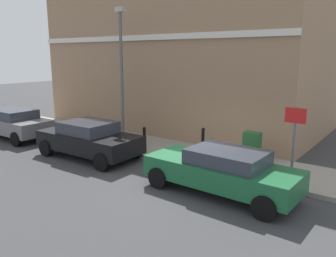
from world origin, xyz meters
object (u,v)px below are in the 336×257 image
Objects in this scene: car_black at (89,139)px; utility_cabinet at (252,150)px; lamppost at (121,68)px; car_grey at (13,123)px; bollard_far_kerb at (144,139)px; bollard_near_cabinet at (203,140)px; car_green at (222,170)px; street_sign at (294,134)px.

utility_cabinet is at bearing -157.41° from car_black.
car_black is at bearing -164.85° from lamppost.
car_grey is 5.95m from lamppost.
utility_cabinet is (2.46, -5.54, -0.06)m from car_black.
lamppost is (1.26, 2.34, 2.60)m from bollard_far_kerb.
car_grey reaches higher than bollard_near_cabinet.
car_black is 4.06× the size of bollard_near_cabinet.
street_sign is at bearing -130.61° from car_green.
street_sign is (1.50, -12.60, 0.92)m from car_grey.
car_black is at bearing 179.84° from car_grey.
car_green is 11.15m from car_grey.
bollard_far_kerb is at bearing 91.37° from street_sign.
bollard_near_cabinet is (2.56, -3.53, -0.03)m from car_black.
car_grey reaches higher than bollard_far_kerb.
street_sign reaches higher than car_grey.
car_black reaches higher than bollard_far_kerb.
car_black is (0.13, 5.76, 0.03)m from car_green.
car_black is 4.06× the size of bollard_far_kerb.
street_sign is (1.60, -1.45, 0.95)m from car_green.
lamppost reaches higher than bollard_far_kerb.
street_sign reaches higher than utility_cabinet.
bollard_far_kerb is at bearing 122.62° from bollard_near_cabinet.
utility_cabinet is 1.11× the size of bollard_near_cabinet.
car_green is 2.37m from street_sign.
street_sign reaches higher than car_green.
car_grey is 9.28m from bollard_near_cabinet.
utility_cabinet is 1.11× the size of bollard_far_kerb.
bollard_near_cabinet is 0.45× the size of street_sign.
lamppost reaches higher than car_black.
car_black is 4.36m from bollard_near_cabinet.
lamppost reaches higher than bollard_near_cabinet.
lamppost is (1.12, 7.92, 1.64)m from street_sign.
utility_cabinet is at bearing -91.31° from lamppost.
car_black is at bearing 129.45° from bollard_far_kerb.
bollard_near_cabinet is (2.69, 2.23, -0.00)m from car_green.
utility_cabinet is (2.59, 0.22, -0.03)m from car_green.
street_sign is at bearing -106.37° from bollard_near_cabinet.
utility_cabinet is 0.50× the size of street_sign.
car_grey is 4.13× the size of bollard_far_kerb.
car_green is 1.05× the size of car_black.
street_sign is at bearing -169.75° from car_black.
lamppost is at bearing 61.72° from bollard_far_kerb.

